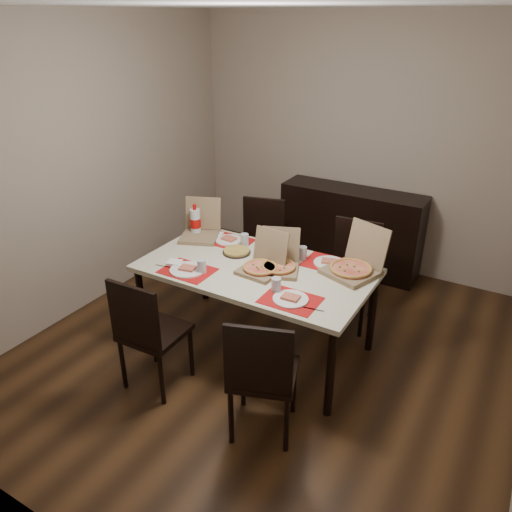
% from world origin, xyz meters
% --- Properties ---
extents(ground, '(3.80, 4.00, 0.02)m').
position_xyz_m(ground, '(0.00, 0.00, -0.01)').
color(ground, '#3C2512').
rests_on(ground, ground).
extents(room_walls, '(3.84, 4.02, 2.62)m').
position_xyz_m(room_walls, '(0.00, 0.43, 1.73)').
color(room_walls, gray).
rests_on(room_walls, ground).
extents(sideboard, '(1.50, 0.40, 0.90)m').
position_xyz_m(sideboard, '(0.00, 1.78, 0.45)').
color(sideboard, black).
rests_on(sideboard, ground).
extents(dining_table, '(1.80, 1.00, 0.75)m').
position_xyz_m(dining_table, '(-0.14, -0.00, 0.68)').
color(dining_table, beige).
rests_on(dining_table, ground).
extents(chair_near_left, '(0.43, 0.43, 0.93)m').
position_xyz_m(chair_near_left, '(-0.55, -0.84, 0.51)').
color(chair_near_left, black).
rests_on(chair_near_left, ground).
extents(chair_near_right, '(0.53, 0.53, 0.93)m').
position_xyz_m(chair_near_right, '(0.39, -0.84, 0.51)').
color(chair_near_right, black).
rests_on(chair_near_right, ground).
extents(chair_far_left, '(0.52, 0.52, 0.93)m').
position_xyz_m(chair_far_left, '(-0.60, 0.89, 0.51)').
color(chair_far_left, black).
rests_on(chair_far_left, ground).
extents(chair_far_right, '(0.45, 0.45, 0.93)m').
position_xyz_m(chair_far_right, '(0.37, 0.82, 0.51)').
color(chair_far_right, black).
rests_on(chair_far_right, ground).
extents(setting_near_left, '(0.48, 0.30, 0.11)m').
position_xyz_m(setting_near_left, '(-0.56, -0.31, 0.77)').
color(setting_near_left, '#B80C0E').
rests_on(setting_near_left, dining_table).
extents(setting_near_right, '(0.46, 0.30, 0.11)m').
position_xyz_m(setting_near_right, '(0.28, -0.30, 0.77)').
color(setting_near_right, '#B80C0E').
rests_on(setting_near_right, dining_table).
extents(setting_far_left, '(0.47, 0.30, 0.11)m').
position_xyz_m(setting_far_left, '(-0.57, 0.31, 0.77)').
color(setting_far_left, '#B80C0E').
rests_on(setting_far_left, dining_table).
extents(setting_far_right, '(0.51, 0.30, 0.11)m').
position_xyz_m(setting_far_right, '(0.28, 0.34, 0.77)').
color(setting_far_right, '#B80C0E').
rests_on(setting_far_right, dining_table).
extents(napkin_loose, '(0.16, 0.16, 0.02)m').
position_xyz_m(napkin_loose, '(-0.00, -0.02, 0.76)').
color(napkin_loose, white).
rests_on(napkin_loose, dining_table).
extents(pizza_box_center, '(0.32, 0.35, 0.30)m').
position_xyz_m(pizza_box_center, '(-0.07, -0.03, 0.80)').
color(pizza_box_center, '#796245').
rests_on(pizza_box_center, dining_table).
extents(pizza_box_right, '(0.47, 0.50, 0.36)m').
position_xyz_m(pizza_box_right, '(0.55, 0.30, 0.81)').
color(pizza_box_right, '#796245').
rests_on(pizza_box_right, dining_table).
extents(pizza_box_left, '(0.43, 0.45, 0.32)m').
position_xyz_m(pizza_box_left, '(-0.87, 0.27, 0.81)').
color(pizza_box_left, '#796245').
rests_on(pizza_box_left, dining_table).
extents(pizza_box_extra, '(0.40, 0.42, 0.30)m').
position_xyz_m(pizza_box_extra, '(0.03, 0.06, 0.80)').
color(pizza_box_extra, '#796245').
rests_on(pizza_box_extra, dining_table).
extents(faina_plate, '(0.24, 0.24, 0.03)m').
position_xyz_m(faina_plate, '(-0.41, 0.14, 0.76)').
color(faina_plate, black).
rests_on(faina_plate, dining_table).
extents(dip_bowl, '(0.15, 0.15, 0.03)m').
position_xyz_m(dip_bowl, '(-0.02, 0.15, 0.76)').
color(dip_bowl, white).
rests_on(dip_bowl, dining_table).
extents(soda_bottle, '(0.10, 0.10, 0.29)m').
position_xyz_m(soda_bottle, '(-0.93, 0.28, 0.87)').
color(soda_bottle, silver).
rests_on(soda_bottle, dining_table).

